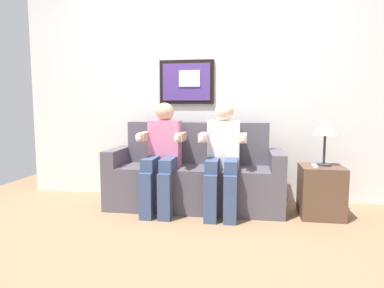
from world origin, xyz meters
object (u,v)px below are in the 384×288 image
Objects in this scene: person_on_right at (223,154)px; spare_remote_on_table at (315,166)px; person_on_left at (162,153)px; side_table_right at (321,191)px; table_lamp at (325,129)px; couch at (195,178)px.

person_on_right is 0.88m from spare_remote_on_table.
side_table_right is (1.57, 0.06, -0.36)m from person_on_left.
person_on_right is 2.41× the size of table_lamp.
person_on_right is (0.31, -0.17, 0.29)m from couch.
spare_remote_on_table is (-0.08, -0.05, 0.26)m from side_table_right.
person_on_left is 2.41× the size of table_lamp.
spare_remote_on_table is at bearing 0.56° from person_on_left.
person_on_left is at bearing -177.76° from side_table_right.
table_lamp reaches higher than couch.
couch is 0.46m from person_on_right.
person_on_left is 1.00× the size of person_on_right.
table_lamp reaches higher than side_table_right.
side_table_right is 1.09× the size of table_lamp.
side_table_right is (1.26, -0.11, -0.06)m from couch.
table_lamp is at bearing 5.70° from person_on_right.
person_on_left is 1.49m from spare_remote_on_table.
couch reaches higher than spare_remote_on_table.
couch is 0.46m from person_on_left.
couch is 1.64× the size of person_on_left.
person_on_right is 1.01m from table_lamp.
table_lamp reaches higher than spare_remote_on_table.
person_on_right is 2.22× the size of side_table_right.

